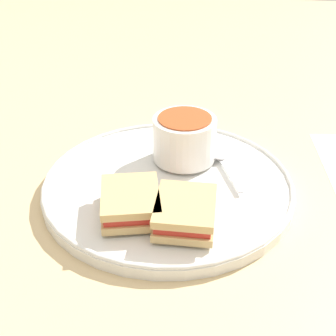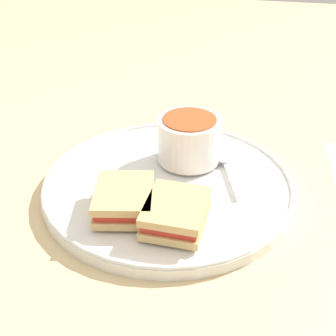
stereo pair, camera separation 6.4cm
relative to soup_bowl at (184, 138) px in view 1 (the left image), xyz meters
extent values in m
plane|color=#D1B27F|center=(0.06, -0.02, -0.05)|extent=(2.40, 2.40, 0.00)
cylinder|color=white|center=(0.06, -0.02, -0.05)|extent=(0.35, 0.35, 0.02)
torus|color=white|center=(0.06, -0.02, -0.04)|extent=(0.35, 0.35, 0.01)
cylinder|color=white|center=(0.00, 0.00, -0.03)|extent=(0.05, 0.05, 0.01)
cylinder|color=white|center=(0.00, 0.00, 0.00)|extent=(0.09, 0.09, 0.06)
cylinder|color=#B74C23|center=(0.00, 0.00, 0.03)|extent=(0.08, 0.08, 0.01)
cube|color=silver|center=(0.04, 0.07, -0.03)|extent=(0.08, 0.03, 0.00)
ellipsoid|color=silver|center=(-0.01, 0.05, -0.03)|extent=(0.04, 0.03, 0.01)
cube|color=tan|center=(0.14, -0.06, -0.03)|extent=(0.10, 0.09, 0.01)
cube|color=#B72D23|center=(0.14, -0.06, -0.02)|extent=(0.09, 0.08, 0.01)
cube|color=tan|center=(0.14, -0.06, -0.01)|extent=(0.10, 0.09, 0.01)
cube|color=tan|center=(0.15, 0.01, -0.03)|extent=(0.09, 0.07, 0.01)
cube|color=#B72D23|center=(0.15, 0.01, -0.02)|extent=(0.08, 0.07, 0.01)
cube|color=tan|center=(0.15, 0.01, -0.01)|extent=(0.09, 0.07, 0.01)
camera|label=1|loc=(0.60, 0.03, 0.33)|focal=50.00mm
camera|label=2|loc=(0.59, 0.09, 0.33)|focal=50.00mm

